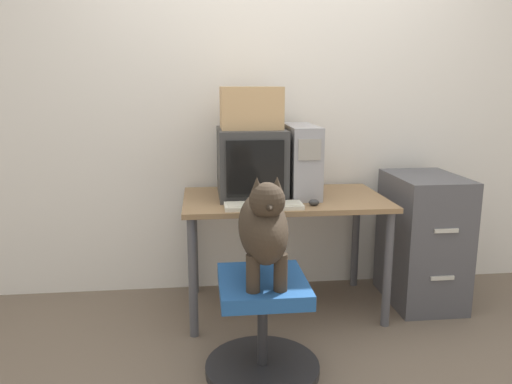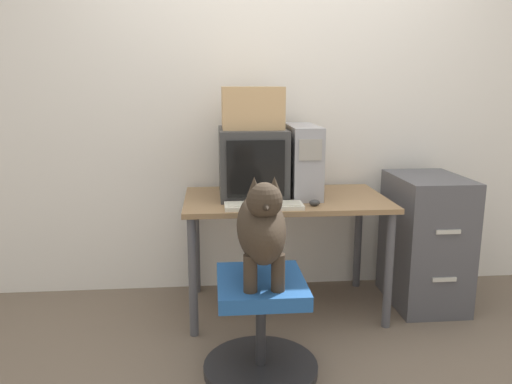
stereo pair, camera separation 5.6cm
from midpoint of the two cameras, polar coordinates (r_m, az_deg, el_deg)
ground_plane at (r=2.96m, az=4.82°, el=-15.95°), size 12.00×12.00×0.00m
wall_back at (r=3.37m, az=2.92°, el=10.63°), size 8.00×0.05×2.60m
desk at (r=3.05m, az=3.89°, el=-2.26°), size 1.22×0.71×0.72m
crt_monitor at (r=3.04m, az=0.11°, el=3.41°), size 0.40×0.49×0.41m
pc_tower at (r=3.08m, az=5.84°, el=3.63°), size 0.17×0.49×0.43m
keyboard at (r=2.76m, az=1.48°, el=-1.57°), size 0.43×0.16×0.03m
computer_mouse at (r=2.83m, az=7.27°, el=-1.23°), size 0.06×0.05×0.04m
office_chair at (r=2.51m, az=1.21°, el=-15.05°), size 0.57×0.57×0.49m
dog at (r=2.30m, az=1.32°, el=-3.91°), size 0.22×0.55×0.52m
filing_cabinet at (r=3.38m, az=19.21°, el=-5.26°), size 0.42×0.59×0.83m
cardboard_box at (r=3.01m, az=0.11°, el=9.61°), size 0.36×0.30×0.25m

